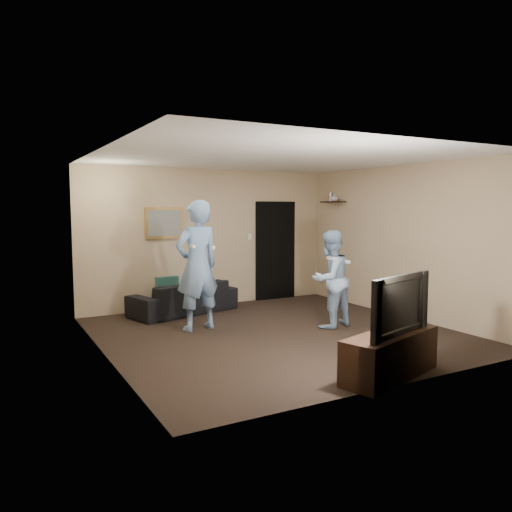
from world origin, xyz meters
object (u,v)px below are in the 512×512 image
sofa (184,297)px  wii_player_right (330,279)px  tv_console (390,355)px  television (392,304)px  wii_player_left (197,266)px

sofa → wii_player_right: 2.70m
wii_player_right → tv_console: bearing=-110.6°
television → wii_player_right: bearing=52.6°
sofa → television: (0.83, -4.28, 0.54)m
sofa → wii_player_right: size_ratio=1.27×
tv_console → wii_player_right: (0.83, 2.21, 0.51)m
tv_console → television: bearing=163.2°
television → wii_player_right: wii_player_right is taller
sofa → television: 4.40m
television → tv_console: bearing=-16.8°
sofa → tv_console: bearing=85.8°
tv_console → wii_player_right: size_ratio=0.91×
wii_player_right → sofa: bearing=128.7°
sofa → tv_console: sofa is taller
sofa → wii_player_left: (-0.23, -1.23, 0.71)m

